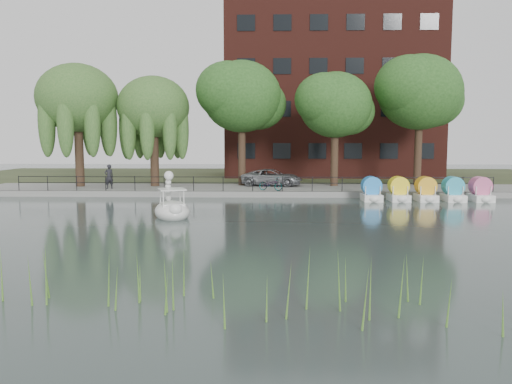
{
  "coord_description": "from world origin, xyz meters",
  "views": [
    {
      "loc": [
        1.22,
        -20.15,
        3.81
      ],
      "look_at": [
        0.5,
        4.0,
        1.3
      ],
      "focal_mm": 35.0,
      "sensor_mm": 36.0,
      "label": 1
    }
  ],
  "objects_px": {
    "swan_boat": "(172,207)",
    "bicycle": "(271,183)",
    "pedestrian": "(109,175)",
    "minivan": "(272,176)"
  },
  "relations": [
    {
      "from": "bicycle",
      "to": "pedestrian",
      "type": "relative_size",
      "value": 0.87
    },
    {
      "from": "pedestrian",
      "to": "swan_boat",
      "type": "height_order",
      "value": "pedestrian"
    },
    {
      "from": "pedestrian",
      "to": "minivan",
      "type": "bearing_deg",
      "value": 156.11
    },
    {
      "from": "bicycle",
      "to": "pedestrian",
      "type": "bearing_deg",
      "value": 107.8
    },
    {
      "from": "minivan",
      "to": "bicycle",
      "type": "xyz_separation_m",
      "value": [
        -0.09,
        -3.55,
        -0.22
      ]
    },
    {
      "from": "minivan",
      "to": "pedestrian",
      "type": "xyz_separation_m",
      "value": [
        -11.51,
        -2.61,
        0.26
      ]
    },
    {
      "from": "bicycle",
      "to": "pedestrian",
      "type": "xyz_separation_m",
      "value": [
        -11.42,
        0.94,
        0.49
      ]
    },
    {
      "from": "pedestrian",
      "to": "swan_boat",
      "type": "bearing_deg",
      "value": 85.38
    },
    {
      "from": "swan_boat",
      "to": "minivan",
      "type": "bearing_deg",
      "value": 49.22
    },
    {
      "from": "swan_boat",
      "to": "bicycle",
      "type": "bearing_deg",
      "value": 42.85
    }
  ]
}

